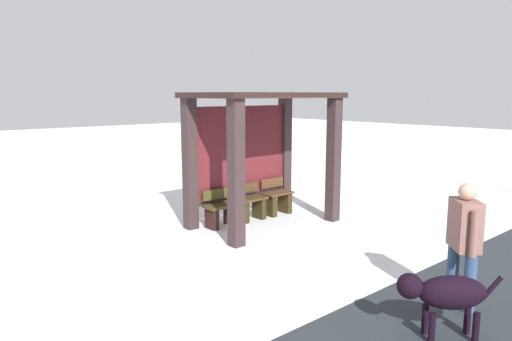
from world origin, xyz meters
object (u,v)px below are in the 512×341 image
(bench_left_inside, at_px, (221,212))
(person_walking, at_px, (464,236))
(bench_center_inside, at_px, (250,205))
(bench_right_inside, at_px, (277,200))
(bus_shelter, at_px, (258,134))
(dog, at_px, (445,293))

(bench_left_inside, height_order, person_walking, person_walking)
(bench_left_inside, height_order, bench_center_inside, bench_center_inside)
(bench_center_inside, relative_size, bench_right_inside, 0.99)
(bench_center_inside, bearing_deg, bus_shelter, -90.00)
(person_walking, distance_m, dog, 0.95)
(bench_left_inside, distance_m, dog, 5.00)
(bench_center_inside, xyz_separation_m, dog, (-1.52, -4.93, 0.20))
(bench_left_inside, bearing_deg, bench_right_inside, -0.01)
(bench_center_inside, height_order, bench_right_inside, bench_right_inside)
(bench_right_inside, xyz_separation_m, person_walking, (-1.43, -4.71, 0.59))
(bench_right_inside, bearing_deg, bench_center_inside, -179.98)
(bench_left_inside, bearing_deg, person_walking, -89.17)
(person_walking, bearing_deg, bench_right_inside, 73.12)
(bus_shelter, relative_size, person_walking, 1.86)
(bench_right_inside, relative_size, person_walking, 0.50)
(bus_shelter, distance_m, person_walking, 4.61)
(person_walking, bearing_deg, bus_shelter, 81.35)
(bus_shelter, relative_size, bench_left_inside, 3.94)
(bench_center_inside, bearing_deg, bench_right_inside, 0.02)
(bus_shelter, xyz_separation_m, bench_left_inside, (-0.75, 0.24, -1.48))
(bench_left_inside, bearing_deg, bus_shelter, -17.58)
(dog, bearing_deg, bus_shelter, 72.05)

